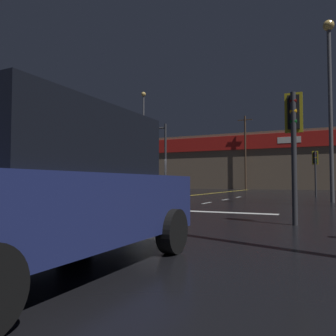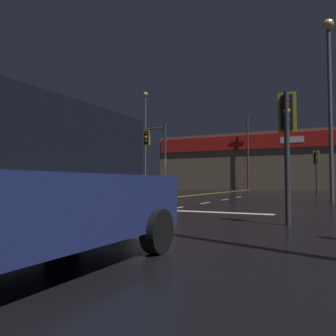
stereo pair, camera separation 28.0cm
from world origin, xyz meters
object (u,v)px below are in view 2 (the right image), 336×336
at_px(streetlight_far_right, 330,85).
at_px(streetlight_near_right, 145,130).
at_px(traffic_signal_corner_northwest, 112,166).
at_px(traffic_signal_corner_northeast, 316,163).
at_px(parked_car, 30,189).
at_px(traffic_signal_median, 146,143).
at_px(traffic_signal_corner_southeast, 287,127).

bearing_deg(streetlight_far_right, streetlight_near_right, 141.07).
relative_size(streetlight_near_right, streetlight_far_right, 1.27).
bearing_deg(traffic_signal_corner_northwest, traffic_signal_corner_northeast, -3.23).
height_order(streetlight_far_right, parked_car, streetlight_far_right).
bearing_deg(traffic_signal_corner_northwest, streetlight_near_right, 95.06).
bearing_deg(traffic_signal_median, traffic_signal_corner_northwest, 135.03).
xyz_separation_m(traffic_signal_corner_northwest, streetlight_near_right, (-0.70, 7.87, 4.79)).
distance_m(traffic_signal_corner_southeast, streetlight_far_right, 10.97).
relative_size(traffic_signal_median, traffic_signal_corner_northeast, 1.42).
bearing_deg(streetlight_near_right, traffic_signal_corner_northwest, -84.94).
bearing_deg(traffic_signal_corner_southeast, parked_car, -112.63).
distance_m(traffic_signal_corner_northeast, streetlight_far_right, 8.12).
relative_size(traffic_signal_corner_northeast, parked_car, 0.77).
bearing_deg(parked_car, traffic_signal_corner_northeast, 83.29).
height_order(streetlight_near_right, streetlight_far_right, streetlight_near_right).
height_order(traffic_signal_median, traffic_signal_corner_northwest, traffic_signal_median).
bearing_deg(streetlight_near_right, traffic_signal_corner_southeast, -54.55).
distance_m(traffic_signal_corner_northeast, traffic_signal_corner_northwest, 18.50).
relative_size(traffic_signal_median, streetlight_far_right, 0.49).
distance_m(streetlight_far_right, parked_car, 17.06).
bearing_deg(traffic_signal_corner_southeast, traffic_signal_median, 133.73).
height_order(traffic_signal_corner_northwest, streetlight_far_right, streetlight_far_right).
bearing_deg(traffic_signal_corner_southeast, traffic_signal_corner_northeast, 88.78).
bearing_deg(parked_car, streetlight_far_right, 77.49).
bearing_deg(traffic_signal_corner_northwest, traffic_signal_median, -44.97).
height_order(traffic_signal_corner_northeast, parked_car, traffic_signal_corner_northeast).
bearing_deg(parked_car, traffic_signal_corner_northwest, 123.11).
bearing_deg(traffic_signal_corner_northwest, parked_car, -56.89).
bearing_deg(streetlight_near_right, parked_car, -62.82).
bearing_deg(streetlight_far_right, parked_car, -102.51).
bearing_deg(parked_car, traffic_signal_median, 114.73).
relative_size(traffic_signal_corner_northwest, streetlight_far_right, 0.39).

